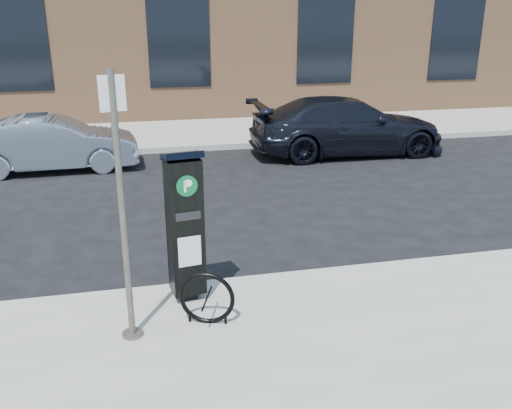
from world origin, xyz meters
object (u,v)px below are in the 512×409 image
object	(u,v)px
parking_kiosk	(185,224)
car_dark	(347,126)
sign_pole	(122,214)
car_silver	(53,144)
bike_rack	(207,298)

from	to	relation	value
parking_kiosk	car_dark	size ratio (longest dim) A/B	0.37
sign_pole	car_dark	size ratio (longest dim) A/B	0.56
parking_kiosk	car_silver	xyz separation A→B (m)	(-2.40, 7.16, -0.48)
sign_pole	car_silver	size ratio (longest dim) A/B	0.73
parking_kiosk	car_silver	size ratio (longest dim) A/B	0.49
bike_rack	car_silver	distance (m)	8.22
car_silver	parking_kiosk	bearing A→B (deg)	-163.11
sign_pole	bike_rack	distance (m)	1.39
parking_kiosk	sign_pole	size ratio (longest dim) A/B	0.66
bike_rack	car_silver	world-z (taller)	car_silver
sign_pole	car_silver	world-z (taller)	sign_pole
sign_pole	bike_rack	xyz separation A→B (m)	(0.84, 0.07, -1.11)
car_silver	car_dark	size ratio (longest dim) A/B	0.76
parking_kiosk	car_silver	distance (m)	7.57
bike_rack	car_dark	xyz separation A→B (m)	(4.81, 7.86, 0.28)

